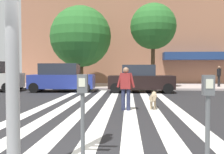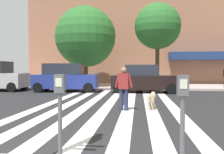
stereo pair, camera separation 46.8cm
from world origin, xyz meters
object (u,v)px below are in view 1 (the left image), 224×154
parked_car_third_in_line (140,79)px  street_tree_nearest (81,37)px  pedestrian_bystander (219,75)px  parking_meter_curbside (83,109)px  pedestrian_dog_walker (126,86)px  parking_meter_second_along (208,112)px  dog_on_leash (153,97)px  parked_car_behind_first (62,78)px  street_tree_middle (153,27)px

parked_car_third_in_line → street_tree_nearest: street_tree_nearest is taller
street_tree_nearest → pedestrian_bystander: bearing=-0.2°
parking_meter_curbside → pedestrian_dog_walker: size_ratio=0.83×
parking_meter_second_along → dog_on_leash: (-0.03, 6.55, -0.59)m
parked_car_behind_first → street_tree_middle: (6.44, 2.42, 3.83)m
parking_meter_curbside → dog_on_leash: 6.60m
parking_meter_second_along → dog_on_leash: size_ratio=1.23×
street_tree_middle → pedestrian_bystander: size_ratio=3.89×
street_tree_nearest → pedestrian_bystander: size_ratio=3.99×
parking_meter_curbside → parked_car_behind_first: size_ratio=0.31×
parked_car_behind_first → street_tree_middle: 7.87m
parking_meter_curbside → pedestrian_dog_walker: pedestrian_dog_walker is taller
pedestrian_dog_walker → pedestrian_bystander: (7.29, 10.64, 0.15)m
parked_car_behind_first → pedestrian_dog_walker: size_ratio=2.68×
parked_car_third_in_line → pedestrian_dog_walker: parked_car_third_in_line is taller
parking_meter_curbside → street_tree_nearest: size_ratio=0.21×
parked_car_third_in_line → pedestrian_dog_walker: (-0.90, -7.19, 0.05)m
pedestrian_bystander → dog_on_leash: bearing=-121.4°
pedestrian_bystander → street_tree_nearest: bearing=179.8°
parked_car_third_in_line → street_tree_middle: (1.07, 2.42, 3.90)m
parked_car_third_in_line → dog_on_leash: (0.18, -6.72, -0.43)m
parking_meter_second_along → parked_car_third_in_line: parked_car_third_in_line is taller
parking_meter_curbside → dog_on_leash: size_ratio=1.23×
parking_meter_second_along → parked_car_third_in_line: (-0.21, 13.27, -0.16)m
parked_car_behind_first → street_tree_nearest: (0.66, 3.48, 3.26)m
dog_on_leash → parking_meter_second_along: bearing=-89.8°
parking_meter_curbside → parked_car_third_in_line: bearing=83.7°
street_tree_nearest → pedestrian_bystander: street_tree_nearest is taller
parked_car_behind_first → pedestrian_dog_walker: parked_car_behind_first is taller
dog_on_leash → parking_meter_curbside: bearing=-104.4°
parked_car_behind_first → pedestrian_bystander: parked_car_behind_first is taller
pedestrian_dog_walker → parked_car_third_in_line: bearing=82.8°
parking_meter_second_along → parked_car_behind_first: size_ratio=0.31×
parking_meter_curbside → pedestrian_bystander: bearing=64.6°
parking_meter_second_along → pedestrian_dog_walker: 6.17m
parked_car_third_in_line → pedestrian_bystander: (6.38, 3.45, 0.20)m
pedestrian_dog_walker → dog_on_leash: size_ratio=1.48×
street_tree_middle → pedestrian_bystander: street_tree_middle is taller
parking_meter_second_along → parked_car_behind_first: bearing=112.8°
street_tree_middle → pedestrian_dog_walker: 10.54m
street_tree_nearest → pedestrian_dog_walker: (3.80, -10.67, -3.27)m
pedestrian_dog_walker → street_tree_middle: bearing=78.4°
parked_car_behind_first → pedestrian_dog_walker: bearing=-58.2°
parking_meter_second_along → street_tree_middle: size_ratio=0.21×
street_tree_nearest → street_tree_middle: street_tree_nearest is taller
street_tree_nearest → parked_car_behind_first: bearing=-100.7°
parking_meter_second_along → pedestrian_dog_walker: size_ratio=0.83×
parking_meter_second_along → street_tree_nearest: 17.74m
street_tree_middle → dog_on_leash: street_tree_middle is taller
parking_meter_curbside → street_tree_middle: size_ratio=0.21×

